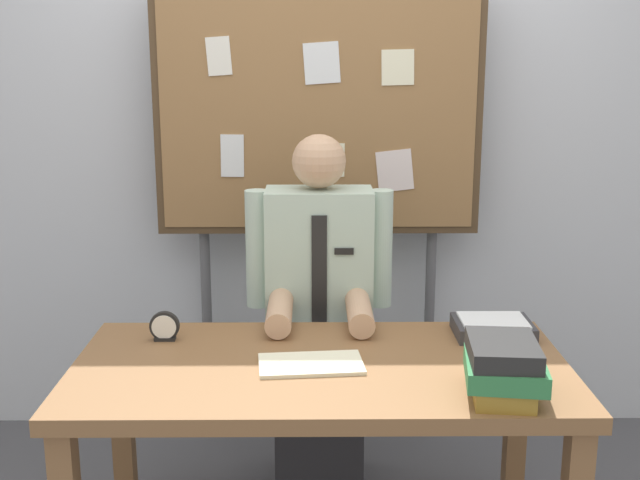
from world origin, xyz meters
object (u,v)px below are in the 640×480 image
bulletin_board (318,118)px  open_notebook (311,364)px  desk_clock (165,328)px  desk (321,392)px  person (319,330)px  paper_tray (493,327)px  book_stack (503,368)px

bulletin_board → open_notebook: 1.22m
desk_clock → open_notebook: bearing=-25.1°
desk → person: person is taller
paper_tray → desk: bearing=-157.3°
desk → book_stack: book_stack is taller
desk → person: 0.59m
person → bulletin_board: 0.88m
book_stack → paper_tray: 0.50m
bulletin_board → open_notebook: bulletin_board is taller
open_notebook → person: bearing=87.2°
desk → person: bearing=90.0°
desk_clock → paper_tray: desk_clock is taller
paper_tray → book_stack: bearing=-99.5°
desk → book_stack: 0.59m
bulletin_board → desk_clock: bulletin_board is taller
bulletin_board → desk_clock: 1.14m
person → desk: bearing=-90.0°
desk_clock → paper_tray: size_ratio=0.38×
bulletin_board → book_stack: bearing=-67.8°
desk_clock → paper_tray: 1.11m
person → paper_tray: person is taller
bulletin_board → open_notebook: bearing=-91.7°
book_stack → paper_tray: bearing=80.5°
person → bulletin_board: (0.00, 0.41, 0.78)m
bulletin_board → paper_tray: 1.15m
bulletin_board → book_stack: bulletin_board is taller
open_notebook → desk_clock: (-0.49, 0.23, 0.04)m
open_notebook → paper_tray: (0.62, 0.27, 0.02)m
desk → bulletin_board: size_ratio=0.78×
desk → bulletin_board: bulletin_board is taller
desk → paper_tray: (0.59, 0.25, 0.12)m
person → book_stack: person is taller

